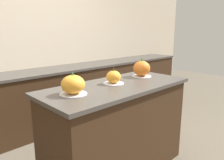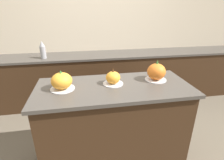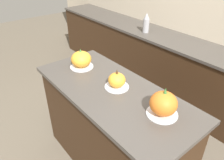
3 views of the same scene
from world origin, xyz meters
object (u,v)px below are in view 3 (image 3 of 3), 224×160
Objects in this scene: pumpkin_cake_right at (163,104)px; bottle_tall at (146,23)px; pumpkin_cake_center at (117,81)px; pumpkin_cake_left at (81,60)px.

pumpkin_cake_right is 1.90m from bottle_tall.
pumpkin_cake_center is at bearing -176.99° from pumpkin_cake_right.
pumpkin_cake_right is at bearing 3.58° from pumpkin_cake_left.
pumpkin_cake_left is at bearing -73.05° from bottle_tall.
pumpkin_cake_left reaches higher than pumpkin_cake_center.
pumpkin_cake_left is 1.02× the size of pumpkin_cake_right.
pumpkin_cake_center is 0.74× the size of bottle_tall.
bottle_tall is at bearing 106.95° from pumpkin_cake_left.
pumpkin_cake_left is 0.50m from pumpkin_cake_center.
bottle_tall is at bearing 124.63° from pumpkin_cake_center.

